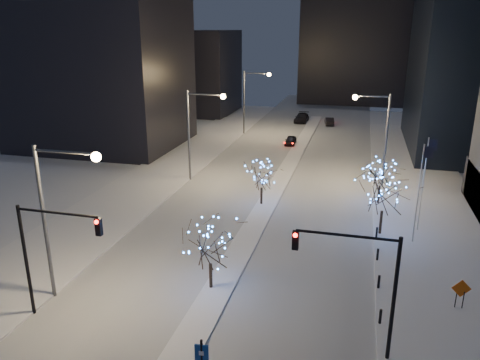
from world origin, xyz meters
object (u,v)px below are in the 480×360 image
(car_near, at_px, (291,141))
(holiday_tree_median_far, at_px, (262,176))
(traffic_signal_west, at_px, (47,245))
(car_far, at_px, (302,118))
(holiday_tree_plaza_far, at_px, (381,173))
(construction_sign, at_px, (461,291))
(holiday_tree_plaza_near, at_px, (384,190))
(car_mid, at_px, (329,121))
(traffic_signal_east, at_px, (363,275))
(street_lamp_w_mid, at_px, (197,124))
(street_lamp_w_far, at_px, (250,94))
(holiday_tree_median_near, at_px, (210,243))
(street_lamp_w_near, at_px, (57,203))
(street_lamp_east, at_px, (378,128))

(car_near, distance_m, holiday_tree_median_far, 25.35)
(traffic_signal_west, bearing_deg, car_far, 84.45)
(holiday_tree_plaza_far, distance_m, construction_sign, 18.14)
(holiday_tree_plaza_near, bearing_deg, car_mid, 99.38)
(traffic_signal_east, relative_size, holiday_tree_median_far, 1.60)
(car_near, height_order, car_mid, car_mid)
(traffic_signal_east, height_order, holiday_tree_plaza_near, traffic_signal_east)
(car_near, distance_m, construction_sign, 42.86)
(street_lamp_w_mid, bearing_deg, car_near, 69.07)
(traffic_signal_west, xyz_separation_m, traffic_signal_east, (17.38, 1.00, 0.00))
(holiday_tree_median_far, bearing_deg, car_mid, 85.35)
(car_near, bearing_deg, construction_sign, -68.95)
(car_near, relative_size, construction_sign, 1.96)
(traffic_signal_west, relative_size, traffic_signal_east, 1.00)
(holiday_tree_median_far, relative_size, construction_sign, 2.28)
(traffic_signal_west, xyz_separation_m, car_near, (6.94, 46.45, -4.12))
(street_lamp_w_far, xyz_separation_m, car_mid, (11.83, 10.99, -5.84))
(holiday_tree_plaza_near, relative_size, holiday_tree_plaza_far, 1.36)
(car_near, relative_size, holiday_tree_plaza_far, 0.82)
(traffic_signal_west, height_order, holiday_tree_median_near, traffic_signal_west)
(street_lamp_w_near, height_order, traffic_signal_west, street_lamp_w_near)
(traffic_signal_east, xyz_separation_m, car_near, (-10.44, 45.45, -4.12))
(traffic_signal_west, height_order, holiday_tree_plaza_far, traffic_signal_west)
(traffic_signal_west, xyz_separation_m, construction_sign, (23.33, 6.85, -3.46))
(traffic_signal_east, relative_size, car_near, 1.87)
(street_lamp_east, xyz_separation_m, traffic_signal_east, (-1.14, -29.00, -1.69))
(holiday_tree_median_far, height_order, holiday_tree_plaza_near, holiday_tree_plaza_near)
(construction_sign, bearing_deg, car_near, 106.10)
(car_mid, bearing_deg, car_far, -23.37)
(traffic_signal_west, xyz_separation_m, holiday_tree_plaza_near, (18.94, 16.96, -0.83))
(street_lamp_w_near, height_order, car_near, street_lamp_w_near)
(street_lamp_east, relative_size, traffic_signal_west, 1.43)
(traffic_signal_west, relative_size, holiday_tree_median_far, 1.60)
(street_lamp_east, height_order, car_mid, street_lamp_east)
(holiday_tree_median_near, relative_size, holiday_tree_plaza_far, 1.08)
(construction_sign, bearing_deg, holiday_tree_plaza_near, 107.10)
(car_near, height_order, holiday_tree_plaza_far, holiday_tree_plaza_far)
(traffic_signal_east, xyz_separation_m, car_mid, (-6.04, 61.99, -4.10))
(street_lamp_east, bearing_deg, holiday_tree_median_near, -113.22)
(street_lamp_w_near, bearing_deg, street_lamp_w_far, 90.00)
(traffic_signal_east, relative_size, holiday_tree_plaza_near, 1.12)
(holiday_tree_median_far, bearing_deg, street_lamp_w_mid, 145.62)
(car_mid, height_order, holiday_tree_median_far, holiday_tree_median_far)
(holiday_tree_median_far, distance_m, holiday_tree_plaza_far, 11.44)
(car_far, relative_size, construction_sign, 2.84)
(street_lamp_w_mid, xyz_separation_m, car_mid, (11.83, 35.99, -5.84))
(street_lamp_w_near, relative_size, car_mid, 2.49)
(holiday_tree_median_far, bearing_deg, holiday_tree_plaza_far, 15.83)
(street_lamp_east, relative_size, car_far, 1.84)
(car_near, bearing_deg, street_lamp_east, -56.29)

